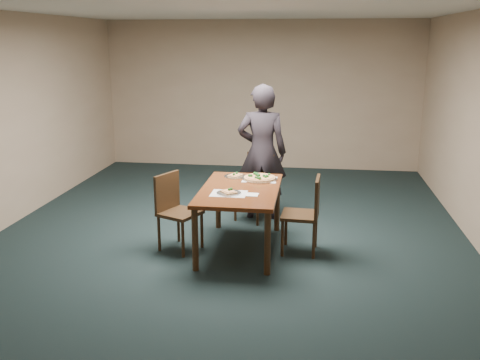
# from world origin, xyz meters

# --- Properties ---
(ground) EXTENTS (8.00, 8.00, 0.00)m
(ground) POSITION_xyz_m (0.00, 0.00, 0.00)
(ground) COLOR black
(ground) RESTS_ON ground
(room_shell) EXTENTS (8.00, 8.00, 8.00)m
(room_shell) POSITION_xyz_m (0.00, 0.00, 1.74)
(room_shell) COLOR tan
(room_shell) RESTS_ON ground
(dining_table) EXTENTS (0.90, 1.50, 0.75)m
(dining_table) POSITION_xyz_m (0.19, -0.29, 0.66)
(dining_table) COLOR #4F230F
(dining_table) RESTS_ON ground
(chair_far) EXTENTS (0.56, 0.56, 0.91)m
(chair_far) POSITION_xyz_m (0.26, 0.86, 0.52)
(chair_far) COLOR black
(chair_far) RESTS_ON ground
(chair_left) EXTENTS (0.56, 0.56, 0.91)m
(chair_left) POSITION_xyz_m (-0.57, -0.38, 0.52)
(chair_left) COLOR black
(chair_left) RESTS_ON ground
(chair_right) EXTENTS (0.44, 0.44, 0.91)m
(chair_right) POSITION_xyz_m (0.98, -0.30, 0.52)
(chair_right) COLOR black
(chair_right) RESTS_ON ground
(diner) EXTENTS (0.69, 0.47, 1.87)m
(diner) POSITION_xyz_m (0.33, 0.92, 0.93)
(diner) COLOR black
(diner) RESTS_ON ground
(placemat_main) EXTENTS (0.42, 0.32, 0.00)m
(placemat_main) POSITION_xyz_m (0.38, 0.14, 0.75)
(placemat_main) COLOR white
(placemat_main) RESTS_ON dining_table
(placemat_near) EXTENTS (0.40, 0.30, 0.00)m
(placemat_near) POSITION_xyz_m (0.10, -0.53, 0.75)
(placemat_near) COLOR white
(placemat_near) RESTS_ON dining_table
(pizza_pan) EXTENTS (0.43, 0.43, 0.07)m
(pizza_pan) POSITION_xyz_m (0.38, 0.14, 0.77)
(pizza_pan) COLOR silver
(pizza_pan) RESTS_ON dining_table
(slice_plate_near) EXTENTS (0.28, 0.28, 0.06)m
(slice_plate_near) POSITION_xyz_m (0.10, -0.53, 0.76)
(slice_plate_near) COLOR silver
(slice_plate_near) RESTS_ON dining_table
(slice_plate_far) EXTENTS (0.28, 0.28, 0.06)m
(slice_plate_far) POSITION_xyz_m (0.06, 0.23, 0.76)
(slice_plate_far) COLOR silver
(slice_plate_far) RESTS_ON dining_table
(napkin) EXTENTS (0.14, 0.14, 0.01)m
(napkin) POSITION_xyz_m (0.37, -0.55, 0.75)
(napkin) COLOR white
(napkin) RESTS_ON dining_table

